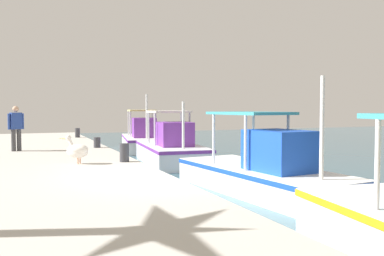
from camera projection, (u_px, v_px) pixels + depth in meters
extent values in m
cube|color=white|center=(143.00, 143.00, 23.22)|extent=(5.68, 2.93, 0.77)
cube|color=#723399|center=(143.00, 138.00, 23.21)|extent=(5.72, 2.97, 0.12)
cube|color=#723399|center=(144.00, 128.00, 22.52)|extent=(1.70, 1.46, 1.07)
cylinder|color=silver|center=(129.00, 123.00, 24.19)|extent=(0.08, 0.08, 1.43)
cylinder|color=silver|center=(152.00, 123.00, 24.51)|extent=(0.08, 0.08, 1.43)
cylinder|color=silver|center=(130.00, 124.00, 22.77)|extent=(0.08, 0.08, 1.43)
cylinder|color=silver|center=(156.00, 124.00, 23.09)|extent=(0.08, 0.08, 1.43)
cube|color=#D8CC72|center=(142.00, 110.00, 23.60)|extent=(2.41, 1.85, 0.08)
cylinder|color=silver|center=(147.00, 117.00, 21.17)|extent=(0.10, 0.10, 2.33)
cube|color=white|center=(171.00, 154.00, 17.56)|extent=(5.39, 2.71, 0.81)
cube|color=#723399|center=(171.00, 146.00, 17.54)|extent=(5.44, 2.75, 0.12)
cube|color=#723399|center=(175.00, 134.00, 16.89)|extent=(1.58, 1.45, 0.99)
cylinder|color=silver|center=(149.00, 128.00, 18.40)|extent=(0.08, 0.08, 1.37)
cylinder|color=silver|center=(181.00, 127.00, 18.84)|extent=(0.08, 0.08, 1.37)
cylinder|color=silver|center=(155.00, 129.00, 17.06)|extent=(0.08, 0.08, 1.37)
cylinder|color=silver|center=(190.00, 129.00, 17.50)|extent=(0.08, 0.08, 1.37)
cube|color=silver|center=(169.00, 112.00, 17.91)|extent=(2.26, 1.81, 0.08)
cylinder|color=silver|center=(183.00, 125.00, 15.63)|extent=(0.10, 0.10, 1.82)
torus|color=orange|center=(191.00, 134.00, 17.17)|extent=(0.55, 0.16, 0.54)
cube|color=white|center=(261.00, 180.00, 11.52)|extent=(6.16, 2.72, 0.71)
cube|color=#1947B7|center=(261.00, 170.00, 11.51)|extent=(6.21, 2.76, 0.12)
cube|color=#1947B7|center=(279.00, 151.00, 10.82)|extent=(1.79, 1.44, 1.08)
cylinder|color=silver|center=(214.00, 139.00, 12.29)|extent=(0.08, 0.08, 1.48)
cylinder|color=silver|center=(253.00, 137.00, 13.00)|extent=(0.08, 0.08, 1.48)
cylinder|color=silver|center=(245.00, 143.00, 10.88)|extent=(0.08, 0.08, 1.48)
cylinder|color=silver|center=(288.00, 141.00, 11.59)|extent=(0.08, 0.08, 1.48)
cube|color=teal|center=(250.00, 113.00, 11.90)|extent=(2.57, 1.80, 0.08)
cylinder|color=silver|center=(322.00, 128.00, 9.48)|extent=(0.10, 0.10, 2.42)
torus|color=orange|center=(300.00, 150.00, 11.09)|extent=(0.55, 0.15, 0.54)
cylinder|color=silver|center=(377.00, 165.00, 5.98)|extent=(0.08, 0.08, 1.34)
cylinder|color=tan|center=(80.00, 160.00, 11.59)|extent=(0.04, 0.04, 0.22)
cylinder|color=tan|center=(78.00, 160.00, 11.48)|extent=(0.04, 0.04, 0.22)
ellipsoid|color=white|center=(77.00, 151.00, 11.53)|extent=(0.63, 0.71, 0.40)
ellipsoid|color=silver|center=(79.00, 149.00, 11.52)|extent=(0.62, 0.66, 0.28)
cylinder|color=white|center=(71.00, 143.00, 11.57)|extent=(0.19, 0.21, 0.27)
sphere|color=white|center=(68.00, 138.00, 11.58)|extent=(0.22, 0.22, 0.16)
cone|color=#F2B272|center=(62.00, 138.00, 11.62)|extent=(0.23, 0.28, 0.07)
cylinder|color=#3F3F42|center=(13.00, 140.00, 14.94)|extent=(0.16, 0.16, 0.81)
cylinder|color=#3F3F42|center=(19.00, 140.00, 15.07)|extent=(0.16, 0.16, 0.81)
cube|color=navy|center=(16.00, 121.00, 14.97)|extent=(0.36, 0.44, 0.61)
cylinder|color=navy|center=(9.00, 122.00, 14.81)|extent=(0.10, 0.10, 0.58)
cylinder|color=navy|center=(23.00, 121.00, 15.14)|extent=(0.10, 0.10, 0.58)
sphere|color=tan|center=(16.00, 109.00, 14.95)|extent=(0.22, 0.22, 0.22)
cylinder|color=#333338|center=(77.00, 133.00, 21.92)|extent=(0.26, 0.26, 0.50)
cylinder|color=#333338|center=(97.00, 142.00, 16.30)|extent=(0.27, 0.27, 0.41)
cylinder|color=#333338|center=(124.00, 153.00, 12.00)|extent=(0.28, 0.28, 0.54)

